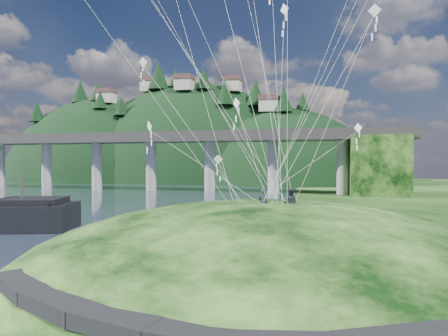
# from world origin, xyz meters

# --- Properties ---
(ground) EXTENTS (320.00, 320.00, 0.00)m
(ground) POSITION_xyz_m (0.00, 0.00, 0.00)
(ground) COLOR black
(ground) RESTS_ON ground
(grass_hill) EXTENTS (36.00, 32.00, 13.00)m
(grass_hill) POSITION_xyz_m (8.00, 2.00, -1.50)
(grass_hill) COLOR black
(grass_hill) RESTS_ON ground
(footpath) EXTENTS (22.29, 5.84, 0.83)m
(footpath) POSITION_xyz_m (7.46, -9.74, 2.08)
(footpath) COLOR black
(footpath) RESTS_ON ground
(bridge) EXTENTS (160.00, 11.00, 15.00)m
(bridge) POSITION_xyz_m (-26.46, 70.07, 9.70)
(bridge) COLOR #2D2B2B
(bridge) RESTS_ON ground
(far_ridge) EXTENTS (153.00, 70.00, 94.50)m
(far_ridge) POSITION_xyz_m (-43.58, 122.17, -7.44)
(far_ridge) COLOR black
(far_ridge) RESTS_ON ground
(wooden_dock) EXTENTS (13.90, 5.00, 0.98)m
(wooden_dock) POSITION_xyz_m (-3.75, 7.63, 0.43)
(wooden_dock) COLOR #372816
(wooden_dock) RESTS_ON ground
(kite_flyers) EXTENTS (2.41, 1.08, 1.80)m
(kite_flyers) POSITION_xyz_m (8.83, 1.50, 5.88)
(kite_flyers) COLOR #292A37
(kite_flyers) RESTS_ON ground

